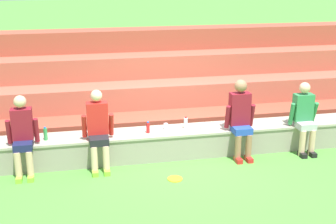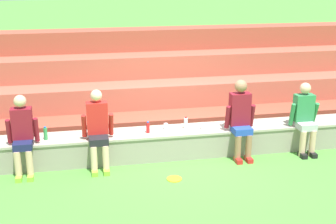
{
  "view_description": "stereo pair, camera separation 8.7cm",
  "coord_description": "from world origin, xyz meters",
  "px_view_note": "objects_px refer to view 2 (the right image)",
  "views": [
    {
      "loc": [
        -1.88,
        -7.45,
        3.36
      ],
      "look_at": [
        -0.28,
        0.29,
        0.84
      ],
      "focal_mm": 49.88,
      "sensor_mm": 36.0,
      "label": 1
    },
    {
      "loc": [
        -1.8,
        -7.47,
        3.36
      ],
      "look_at": [
        -0.28,
        0.29,
        0.84
      ],
      "focal_mm": 49.88,
      "sensor_mm": 36.0,
      "label": 2
    }
  ],
  "objects_px": {
    "water_bottle_mid_right": "(45,133)",
    "plastic_cup_left_end": "(166,126)",
    "person_far_left": "(22,134)",
    "person_left_of_center": "(98,128)",
    "frisbee": "(174,179)",
    "water_bottle_near_right": "(186,123)",
    "plastic_cup_right_end": "(203,126)",
    "person_right_of_center": "(305,117)",
    "water_bottle_center_gap": "(148,127)",
    "person_center": "(241,117)"
  },
  "relations": [
    {
      "from": "water_bottle_mid_right",
      "to": "plastic_cup_left_end",
      "type": "relative_size",
      "value": 2.1
    },
    {
      "from": "person_far_left",
      "to": "water_bottle_mid_right",
      "type": "xyz_separation_m",
      "value": [
        0.34,
        0.24,
        -0.11
      ]
    },
    {
      "from": "person_left_of_center",
      "to": "frisbee",
      "type": "bearing_deg",
      "value": -31.33
    },
    {
      "from": "water_bottle_mid_right",
      "to": "frisbee",
      "type": "bearing_deg",
      "value": -24.7
    },
    {
      "from": "water_bottle_mid_right",
      "to": "plastic_cup_left_end",
      "type": "distance_m",
      "value": 2.11
    },
    {
      "from": "water_bottle_near_right",
      "to": "plastic_cup_left_end",
      "type": "height_order",
      "value": "water_bottle_near_right"
    },
    {
      "from": "frisbee",
      "to": "plastic_cup_right_end",
      "type": "bearing_deg",
      "value": 52.33
    },
    {
      "from": "person_far_left",
      "to": "person_left_of_center",
      "type": "distance_m",
      "value": 1.22
    },
    {
      "from": "person_far_left",
      "to": "plastic_cup_left_end",
      "type": "height_order",
      "value": "person_far_left"
    },
    {
      "from": "person_far_left",
      "to": "person_right_of_center",
      "type": "relative_size",
      "value": 1.02
    },
    {
      "from": "water_bottle_center_gap",
      "to": "plastic_cup_left_end",
      "type": "height_order",
      "value": "water_bottle_center_gap"
    },
    {
      "from": "water_bottle_center_gap",
      "to": "person_left_of_center",
      "type": "bearing_deg",
      "value": -165.6
    },
    {
      "from": "water_bottle_mid_right",
      "to": "frisbee",
      "type": "distance_m",
      "value": 2.33
    },
    {
      "from": "water_bottle_near_right",
      "to": "plastic_cup_left_end",
      "type": "distance_m",
      "value": 0.37
    },
    {
      "from": "person_right_of_center",
      "to": "water_bottle_center_gap",
      "type": "relative_size",
      "value": 6.27
    },
    {
      "from": "water_bottle_center_gap",
      "to": "plastic_cup_right_end",
      "type": "xyz_separation_m",
      "value": [
        1.01,
        0.01,
        -0.05
      ]
    },
    {
      "from": "plastic_cup_right_end",
      "to": "plastic_cup_left_end",
      "type": "distance_m",
      "value": 0.68
    },
    {
      "from": "person_far_left",
      "to": "person_left_of_center",
      "type": "relative_size",
      "value": 0.99
    },
    {
      "from": "person_right_of_center",
      "to": "water_bottle_mid_right",
      "type": "height_order",
      "value": "person_right_of_center"
    },
    {
      "from": "person_far_left",
      "to": "water_bottle_near_right",
      "type": "bearing_deg",
      "value": 6.53
    },
    {
      "from": "water_bottle_near_right",
      "to": "water_bottle_center_gap",
      "type": "bearing_deg",
      "value": -173.08
    },
    {
      "from": "plastic_cup_left_end",
      "to": "frisbee",
      "type": "distance_m",
      "value": 1.18
    },
    {
      "from": "person_right_of_center",
      "to": "water_bottle_center_gap",
      "type": "height_order",
      "value": "person_right_of_center"
    },
    {
      "from": "person_far_left",
      "to": "person_right_of_center",
      "type": "height_order",
      "value": "person_far_left"
    },
    {
      "from": "person_center",
      "to": "plastic_cup_right_end",
      "type": "relative_size",
      "value": 13.77
    },
    {
      "from": "person_center",
      "to": "frisbee",
      "type": "xyz_separation_m",
      "value": [
        -1.35,
        -0.69,
        -0.75
      ]
    },
    {
      "from": "water_bottle_near_right",
      "to": "water_bottle_mid_right",
      "type": "xyz_separation_m",
      "value": [
        -2.47,
        -0.08,
        0.0
      ]
    },
    {
      "from": "person_center",
      "to": "frisbee",
      "type": "bearing_deg",
      "value": -152.85
    },
    {
      "from": "person_far_left",
      "to": "frisbee",
      "type": "bearing_deg",
      "value": -16.33
    },
    {
      "from": "water_bottle_center_gap",
      "to": "frisbee",
      "type": "xyz_separation_m",
      "value": [
        0.28,
        -0.94,
        -0.58
      ]
    },
    {
      "from": "person_left_of_center",
      "to": "person_right_of_center",
      "type": "distance_m",
      "value": 3.74
    },
    {
      "from": "person_left_of_center",
      "to": "person_center",
      "type": "relative_size",
      "value": 0.96
    },
    {
      "from": "person_far_left",
      "to": "person_right_of_center",
      "type": "bearing_deg",
      "value": -0.32
    },
    {
      "from": "water_bottle_mid_right",
      "to": "plastic_cup_right_end",
      "type": "bearing_deg",
      "value": 0.09
    },
    {
      "from": "person_left_of_center",
      "to": "person_right_of_center",
      "type": "height_order",
      "value": "person_left_of_center"
    },
    {
      "from": "person_right_of_center",
      "to": "water_bottle_mid_right",
      "type": "distance_m",
      "value": 4.63
    },
    {
      "from": "person_far_left",
      "to": "person_left_of_center",
      "type": "xyz_separation_m",
      "value": [
        1.22,
        0.01,
        0.01
      ]
    },
    {
      "from": "person_left_of_center",
      "to": "frisbee",
      "type": "height_order",
      "value": "person_left_of_center"
    },
    {
      "from": "person_right_of_center",
      "to": "water_bottle_near_right",
      "type": "relative_size",
      "value": 5.88
    },
    {
      "from": "person_far_left",
      "to": "water_bottle_near_right",
      "type": "relative_size",
      "value": 6.0
    },
    {
      "from": "water_bottle_center_gap",
      "to": "plastic_cup_right_end",
      "type": "distance_m",
      "value": 1.01
    },
    {
      "from": "person_far_left",
      "to": "person_center",
      "type": "xyz_separation_m",
      "value": [
        3.74,
        -0.01,
        0.05
      ]
    },
    {
      "from": "person_far_left",
      "to": "water_bottle_mid_right",
      "type": "bearing_deg",
      "value": 34.87
    },
    {
      "from": "person_left_of_center",
      "to": "plastic_cup_left_end",
      "type": "relative_size",
      "value": 12.25
    },
    {
      "from": "water_bottle_center_gap",
      "to": "person_far_left",
      "type": "bearing_deg",
      "value": -173.6
    },
    {
      "from": "person_left_of_center",
      "to": "water_bottle_near_right",
      "type": "relative_size",
      "value": 6.09
    },
    {
      "from": "person_left_of_center",
      "to": "water_bottle_mid_right",
      "type": "bearing_deg",
      "value": 165.3
    },
    {
      "from": "frisbee",
      "to": "water_bottle_mid_right",
      "type": "bearing_deg",
      "value": 155.3
    },
    {
      "from": "frisbee",
      "to": "water_bottle_near_right",
      "type": "bearing_deg",
      "value": 67.43
    },
    {
      "from": "water_bottle_mid_right",
      "to": "frisbee",
      "type": "xyz_separation_m",
      "value": [
        2.05,
        -0.94,
        -0.59
      ]
    }
  ]
}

